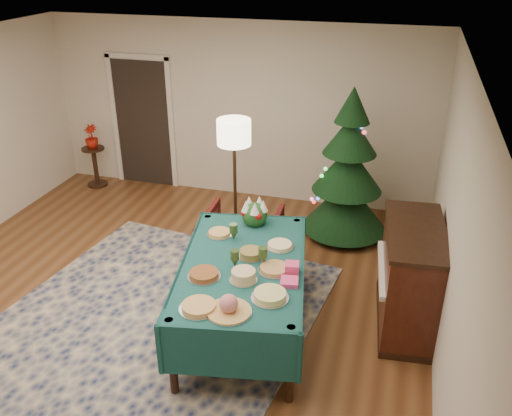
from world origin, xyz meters
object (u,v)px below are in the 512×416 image
(gift_box, at_px, (292,268))
(christmas_tree, at_px, (348,172))
(buffet_table, at_px, (243,276))
(armchair, at_px, (241,241))
(floor_lamp, at_px, (234,140))
(piano, at_px, (410,279))
(side_table, at_px, (96,167))
(potted_plant, at_px, (92,142))

(gift_box, height_order, christmas_tree, christmas_tree)
(buffet_table, xyz_separation_m, armchair, (-0.33, 1.02, -0.21))
(buffet_table, height_order, armchair, armchair)
(armchair, xyz_separation_m, floor_lamp, (-0.28, 0.65, 1.03))
(buffet_table, distance_m, christmas_tree, 2.49)
(armchair, xyz_separation_m, piano, (1.96, -0.43, 0.10))
(side_table, xyz_separation_m, potted_plant, (0.00, -0.00, 0.45))
(buffet_table, distance_m, armchair, 1.09)
(armchair, relative_size, piano, 0.67)
(armchair, xyz_separation_m, side_table, (-3.12, 1.90, -0.13))
(armchair, bearing_deg, piano, 165.11)
(buffet_table, relative_size, potted_plant, 6.03)
(side_table, bearing_deg, buffet_table, -40.25)
(buffet_table, bearing_deg, potted_plant, 139.75)
(floor_lamp, bearing_deg, potted_plant, 156.17)
(gift_box, height_order, potted_plant, gift_box)
(potted_plant, distance_m, christmas_tree, 4.23)
(potted_plant, bearing_deg, armchair, -31.35)
(christmas_tree, xyz_separation_m, piano, (0.89, -1.77, -0.38))
(buffet_table, relative_size, floor_lamp, 1.32)
(side_table, bearing_deg, floor_lamp, -23.83)
(gift_box, bearing_deg, piano, 29.93)
(potted_plant, bearing_deg, piano, -24.67)
(floor_lamp, bearing_deg, armchair, -66.53)
(potted_plant, bearing_deg, floor_lamp, -23.83)
(potted_plant, height_order, piano, piano)
(piano, bearing_deg, buffet_table, -160.19)
(side_table, bearing_deg, piano, -24.67)
(armchair, bearing_deg, floor_lamp, -68.95)
(potted_plant, bearing_deg, gift_box, -36.90)
(buffet_table, xyz_separation_m, gift_box, (0.51, -0.06, 0.22))
(armchair, bearing_deg, potted_plant, -33.78)
(gift_box, distance_m, christmas_tree, 2.42)
(piano, bearing_deg, christmas_tree, 116.72)
(armchair, distance_m, potted_plant, 3.66)
(potted_plant, bearing_deg, christmas_tree, -7.65)
(gift_box, distance_m, floor_lamp, 2.14)
(potted_plant, bearing_deg, buffet_table, -40.25)
(armchair, bearing_deg, gift_box, 125.72)
(buffet_table, relative_size, armchair, 2.54)
(buffet_table, xyz_separation_m, side_table, (-3.45, 2.92, -0.34))
(floor_lamp, relative_size, side_table, 2.64)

